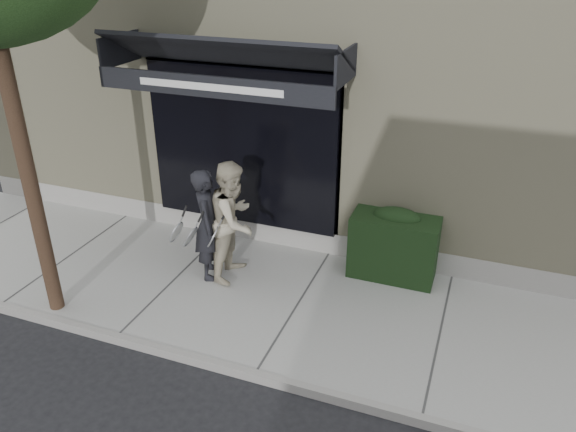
% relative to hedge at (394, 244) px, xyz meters
% --- Properties ---
extents(ground, '(80.00, 80.00, 0.00)m').
position_rel_hedge_xyz_m(ground, '(-1.10, -1.25, -0.66)').
color(ground, black).
rests_on(ground, ground).
extents(sidewalk, '(20.00, 3.00, 0.12)m').
position_rel_hedge_xyz_m(sidewalk, '(-1.10, -1.25, -0.60)').
color(sidewalk, gray).
rests_on(sidewalk, ground).
extents(curb, '(20.00, 0.10, 0.14)m').
position_rel_hedge_xyz_m(curb, '(-1.10, -2.80, -0.59)').
color(curb, gray).
rests_on(curb, ground).
extents(building_facade, '(14.30, 8.04, 5.64)m').
position_rel_hedge_xyz_m(building_facade, '(-1.11, 3.71, 2.08)').
color(building_facade, '#B5AE8A').
rests_on(building_facade, ground).
extents(hedge, '(1.30, 0.70, 1.14)m').
position_rel_hedge_xyz_m(hedge, '(0.00, 0.00, 0.00)').
color(hedge, black).
rests_on(hedge, sidewalk).
extents(pedestrian_front, '(0.79, 0.83, 1.75)m').
position_rel_hedge_xyz_m(pedestrian_front, '(-2.64, -1.01, 0.34)').
color(pedestrian_front, black).
rests_on(pedestrian_front, sidewalk).
extents(pedestrian_back, '(0.71, 0.96, 1.86)m').
position_rel_hedge_xyz_m(pedestrian_back, '(-2.28, -0.85, 0.39)').
color(pedestrian_back, '#B9AE94').
rests_on(pedestrian_back, sidewalk).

